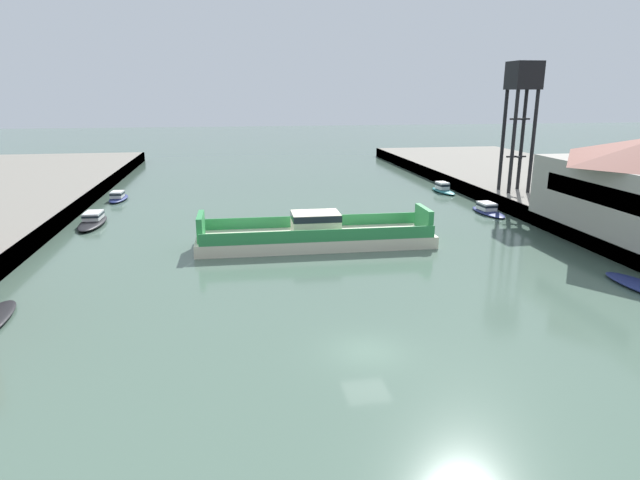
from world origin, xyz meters
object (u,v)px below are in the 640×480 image
at_px(moored_boat_near_left, 488,209).
at_px(moored_boat_far_left, 93,220).
at_px(crane_tower, 523,90).
at_px(chain_ferry, 316,235).
at_px(moored_boat_far_right, 118,197).
at_px(moored_boat_mid_left, 443,189).

height_order(moored_boat_near_left, moored_boat_far_left, moored_boat_far_left).
bearing_deg(crane_tower, chain_ferry, -152.29).
relative_size(moored_boat_far_right, crane_tower, 0.37).
height_order(moored_boat_far_left, moored_boat_far_right, moored_boat_far_left).
height_order(moored_boat_near_left, moored_boat_far_right, moored_boat_far_right).
distance_m(moored_boat_mid_left, moored_boat_far_right, 44.58).
distance_m(moored_boat_near_left, moored_boat_far_right, 47.11).
xyz_separation_m(moored_boat_near_left, moored_boat_far_right, (-44.62, 15.12, 0.00)).
relative_size(chain_ferry, crane_tower, 1.41).
relative_size(moored_boat_far_left, crane_tower, 0.49).
relative_size(chain_ferry, moored_boat_far_right, 3.77).
bearing_deg(chain_ferry, crane_tower, 27.71).
xyz_separation_m(moored_boat_mid_left, crane_tower, (5.46, -9.50, 13.56)).
relative_size(chain_ferry, moored_boat_far_left, 2.86).
bearing_deg(moored_boat_far_left, moored_boat_far_right, 89.73).
height_order(moored_boat_mid_left, moored_boat_far_left, moored_boat_mid_left).
distance_m(chain_ferry, moored_boat_near_left, 24.39).
bearing_deg(moored_boat_near_left, moored_boat_far_left, 178.07).
bearing_deg(moored_boat_far_right, moored_boat_far_left, -90.27).
xyz_separation_m(moored_boat_far_left, moored_boat_far_right, (0.06, 13.62, -0.03)).
distance_m(chain_ferry, moored_boat_mid_left, 32.61).
height_order(moored_boat_far_right, crane_tower, crane_tower).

